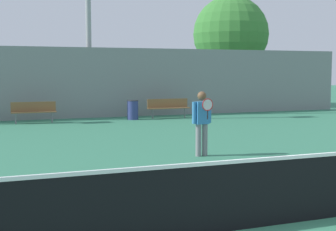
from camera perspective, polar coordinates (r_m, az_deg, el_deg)
name	(u,v)px	position (r m, az deg, el deg)	size (l,w,h in m)	color
ground_plane	(293,222)	(7.14, 15.05, -12.47)	(100.00, 100.00, 0.00)	#337556
tennis_net	(294,188)	(7.00, 15.15, -8.58)	(11.49, 0.09, 0.98)	#195128
tennis_player	(202,119)	(11.88, 4.15, -0.49)	(0.55, 0.43, 1.65)	slate
bench_courtside_near	(168,106)	(21.44, 0.04, 1.17)	(1.96, 0.40, 0.88)	brown
bench_adjacent_court	(34,110)	(20.15, -16.05, 0.67)	(1.81, 0.40, 0.88)	brown
trash_bin	(133,110)	(20.79, -4.33, 0.71)	(0.51, 0.51, 0.87)	navy
back_fence	(87,83)	(21.70, -9.85, 3.95)	(27.33, 0.06, 3.22)	gray
tree_green_broad	(231,34)	(28.75, 7.65, 9.76)	(4.53, 4.53, 6.61)	brown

